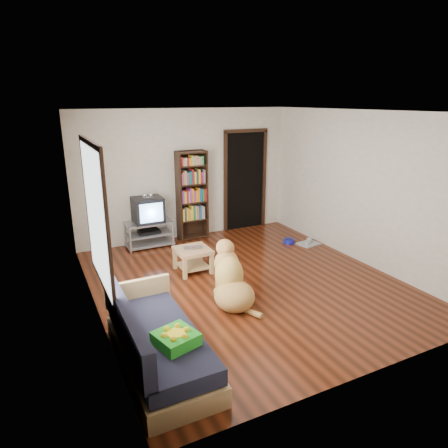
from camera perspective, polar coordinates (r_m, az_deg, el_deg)
name	(u,v)px	position (r m, az deg, el deg)	size (l,w,h in m)	color
ground	(246,282)	(6.38, 3.10, -8.27)	(5.00, 5.00, 0.00)	#5E2410
ceiling	(249,111)	(5.75, 3.54, 15.76)	(5.00, 5.00, 0.00)	white
wall_back	(186,175)	(8.15, -5.41, 7.00)	(4.50, 4.50, 0.00)	silver
wall_front	(377,261)	(4.06, 20.96, -4.93)	(4.50, 4.50, 0.00)	silver
wall_left	(90,222)	(5.24, -18.66, 0.27)	(5.00, 5.00, 0.00)	silver
wall_right	(361,188)	(7.28, 18.98, 4.88)	(5.00, 5.00, 0.00)	silver
green_cushion	(176,339)	(4.16, -6.90, -15.94)	(0.38, 0.38, 0.13)	green
laptop	(193,249)	(6.59, -4.40, -3.52)	(0.32, 0.21, 0.03)	silver
dog_bowl	(289,241)	(8.12, 9.27, -2.42)	(0.22, 0.22, 0.08)	#161A97
grey_rag	(309,244)	(8.11, 12.02, -2.78)	(0.40, 0.32, 0.03)	#ABABAB
window	(96,217)	(4.71, -17.82, 1.02)	(0.03, 1.46, 1.70)	white
doorway	(245,178)	(8.73, 3.02, 6.54)	(1.03, 0.05, 2.19)	black
tv_stand	(149,233)	(7.91, -10.64, -1.28)	(0.90, 0.45, 0.50)	#99999E
crt_tv	(147,209)	(7.79, -10.88, 2.07)	(0.55, 0.52, 0.58)	black
bookshelf	(192,191)	(8.09, -4.62, 4.77)	(0.60, 0.30, 1.80)	black
sofa	(156,345)	(4.50, -9.73, -16.61)	(0.80, 1.80, 0.80)	tan
coffee_table	(193,255)	(6.67, -4.47, -4.50)	(0.55, 0.55, 0.40)	tan
dog	(231,281)	(5.64, 0.97, -8.16)	(0.63, 1.10, 0.90)	tan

